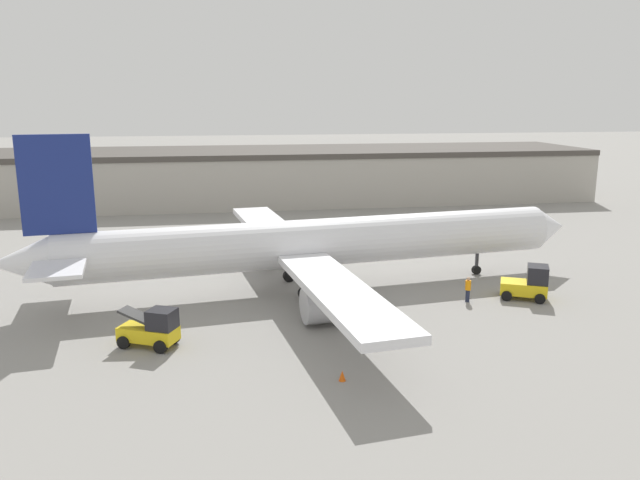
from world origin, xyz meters
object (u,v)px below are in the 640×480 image
(airplane, at_px, (306,244))
(baggage_tug, at_px, (528,284))
(safety_cone_near, at_px, (342,376))
(belt_loader_truck, at_px, (152,329))
(ground_crew_worker, at_px, (468,289))

(airplane, height_order, baggage_tug, airplane)
(baggage_tug, relative_size, safety_cone_near, 6.59)
(belt_loader_truck, bearing_deg, airplane, 68.16)
(baggage_tug, relative_size, belt_loader_truck, 1.00)
(ground_crew_worker, relative_size, baggage_tug, 0.49)
(baggage_tug, bearing_deg, ground_crew_worker, -154.78)
(airplane, xyz_separation_m, belt_loader_truck, (-10.18, -9.41, -2.35))
(baggage_tug, bearing_deg, belt_loader_truck, -143.41)
(airplane, distance_m, safety_cone_near, 15.82)
(belt_loader_truck, distance_m, safety_cone_near, 11.55)
(belt_loader_truck, bearing_deg, ground_crew_worker, 38.20)
(ground_crew_worker, relative_size, belt_loader_truck, 0.49)
(airplane, bearing_deg, safety_cone_near, -98.85)
(belt_loader_truck, relative_size, safety_cone_near, 6.60)
(ground_crew_worker, relative_size, safety_cone_near, 3.25)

